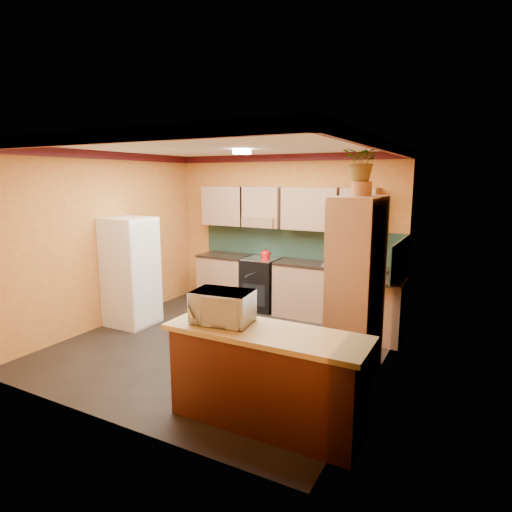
# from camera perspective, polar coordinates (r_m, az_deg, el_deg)

# --- Properties ---
(room_shell) EXTENTS (4.24, 4.24, 2.72)m
(room_shell) POSITION_cam_1_polar(r_m,az_deg,el_deg) (5.88, -3.25, 8.31)
(room_shell) COLOR black
(room_shell) RESTS_ON ground
(base_cabinets_back) EXTENTS (3.65, 0.60, 0.88)m
(base_cabinets_back) POSITION_cam_1_polar(r_m,az_deg,el_deg) (7.33, 5.10, -4.37)
(base_cabinets_back) COLOR tan
(base_cabinets_back) RESTS_ON ground
(countertop_back) EXTENTS (3.65, 0.62, 0.04)m
(countertop_back) POSITION_cam_1_polar(r_m,az_deg,el_deg) (7.23, 5.16, -0.84)
(countertop_back) COLOR black
(countertop_back) RESTS_ON base_cabinets_back
(stove) EXTENTS (0.58, 0.58, 0.91)m
(stove) POSITION_cam_1_polar(r_m,az_deg,el_deg) (7.58, 0.74, -3.71)
(stove) COLOR black
(stove) RESTS_ON ground
(kettle) EXTENTS (0.22, 0.22, 0.18)m
(kettle) POSITION_cam_1_polar(r_m,az_deg,el_deg) (7.38, 1.26, 0.23)
(kettle) COLOR #BE0C0C
(kettle) RESTS_ON stove
(sink) EXTENTS (0.48, 0.40, 0.03)m
(sink) POSITION_cam_1_polar(r_m,az_deg,el_deg) (6.96, 11.05, -1.12)
(sink) COLOR silver
(sink) RESTS_ON countertop_back
(base_cabinets_right) EXTENTS (0.60, 0.80, 0.88)m
(base_cabinets_right) POSITION_cam_1_polar(r_m,az_deg,el_deg) (6.41, 15.50, -6.88)
(base_cabinets_right) COLOR tan
(base_cabinets_right) RESTS_ON ground
(countertop_right) EXTENTS (0.62, 0.80, 0.04)m
(countertop_right) POSITION_cam_1_polar(r_m,az_deg,el_deg) (6.29, 15.70, -2.87)
(countertop_right) COLOR black
(countertop_right) RESTS_ON base_cabinets_right
(fridge) EXTENTS (0.68, 0.66, 1.70)m
(fridge) POSITION_cam_1_polar(r_m,az_deg,el_deg) (6.99, -16.37, -2.02)
(fridge) COLOR white
(fridge) RESTS_ON ground
(pantry) EXTENTS (0.48, 0.90, 2.10)m
(pantry) POSITION_cam_1_polar(r_m,az_deg,el_deg) (5.05, 13.22, -4.22)
(pantry) COLOR tan
(pantry) RESTS_ON ground
(fern_pot) EXTENTS (0.22, 0.22, 0.16)m
(fern_pot) POSITION_cam_1_polar(r_m,az_deg,el_deg) (4.94, 13.92, 8.71)
(fern_pot) COLOR #975524
(fern_pot) RESTS_ON pantry
(fern) EXTENTS (0.43, 0.38, 0.45)m
(fern) POSITION_cam_1_polar(r_m,az_deg,el_deg) (4.94, 14.07, 12.25)
(fern) COLOR tan
(fern) RESTS_ON fern_pot
(breakfast_bar) EXTENTS (1.80, 0.55, 0.88)m
(breakfast_bar) POSITION_cam_1_polar(r_m,az_deg,el_deg) (4.14, 1.30, -16.24)
(breakfast_bar) COLOR #512212
(breakfast_bar) RESTS_ON ground
(bar_top) EXTENTS (1.90, 0.65, 0.05)m
(bar_top) POSITION_cam_1_polar(r_m,az_deg,el_deg) (3.96, 1.33, -10.21)
(bar_top) COLOR tan
(bar_top) RESTS_ON breakfast_bar
(microwave) EXTENTS (0.61, 0.45, 0.31)m
(microwave) POSITION_cam_1_polar(r_m,az_deg,el_deg) (4.12, -4.51, -6.76)
(microwave) COLOR white
(microwave) RESTS_ON bar_top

